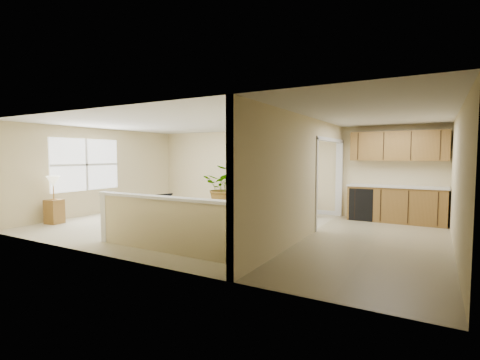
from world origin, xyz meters
The scene contains 20 objects.
floor centered at (0.00, 0.00, 0.00)m, with size 9.00×9.00×0.00m, color #B1A889.
back_wall centered at (0.00, 3.00, 1.25)m, with size 9.00×0.04×2.50m, color beige.
front_wall centered at (0.00, -3.00, 1.25)m, with size 9.00×0.04×2.50m, color beige.
left_wall centered at (-4.50, 0.00, 1.25)m, with size 0.04×6.00×2.50m, color beige.
right_wall centered at (4.50, 0.00, 1.25)m, with size 0.04×6.00×2.50m, color beige.
ceiling centered at (0.00, 0.00, 2.50)m, with size 9.00×6.00×0.04m, color silver.
kitchen_vinyl centered at (3.15, 0.00, 0.00)m, with size 2.70×6.00×0.01m, color gray.
interior_partition centered at (1.80, 0.25, 1.22)m, with size 0.18×5.99×2.50m.
pony_half_wall centered at (0.08, -2.30, 0.52)m, with size 3.42×0.22×1.00m.
left_window centered at (-4.49, -0.50, 1.45)m, with size 0.05×2.15×1.45m, color white.
wall_art_left centered at (-0.95, 2.97, 1.75)m, with size 0.48×0.04×0.58m.
wall_mirror centered at (0.30, 2.97, 1.80)m, with size 0.55×0.04×0.55m.
kitchen_cabinets centered at (3.19, 2.73, 0.87)m, with size 2.36×0.65×2.33m.
piano centered at (-2.85, 0.00, 0.64)m, with size 2.18×2.19×1.53m.
piano_bench centered at (-1.27, -0.35, 0.27)m, with size 0.41×0.81×0.54m, color black.
loveseat centered at (0.05, 2.69, 0.30)m, with size 1.62×1.21×0.78m.
accent_table centered at (-1.23, 2.34, 0.46)m, with size 0.50×0.50×0.72m.
palm_plant centered at (-1.70, 2.45, 0.69)m, with size 1.56×1.46×1.40m.
small_plant centered at (1.17, 2.34, 0.25)m, with size 0.38×0.38×0.59m.
lamp_stand centered at (-4.15, -1.69, 0.51)m, with size 0.39×0.39×1.20m.
Camera 1 is at (4.17, -6.92, 1.70)m, focal length 26.00 mm.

